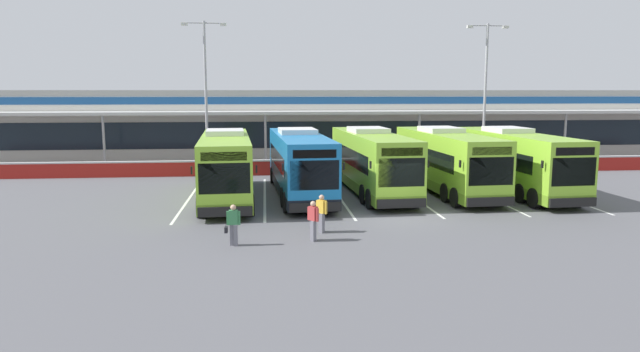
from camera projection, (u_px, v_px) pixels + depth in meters
ground_plane at (398, 218)px, 27.06m from camera, size 200.00×200.00×0.00m
terminal_building at (332, 123)px, 53.11m from camera, size 70.00×13.00×6.00m
red_barrier_wall at (352, 166)px, 41.26m from camera, size 60.00×0.40×1.10m
coach_bus_leftmost at (226, 167)px, 31.56m from camera, size 3.46×12.27×3.78m
coach_bus_left_centre at (300, 165)px, 32.55m from camera, size 3.46×12.27×3.78m
coach_bus_centre at (372, 163)px, 33.46m from camera, size 3.46×12.27×3.78m
coach_bus_right_centre at (446, 162)px, 33.86m from camera, size 3.46×12.27×3.78m
coach_bus_rightmost at (514, 162)px, 33.69m from camera, size 3.46×12.27×3.78m
bay_stripe_far_west at (189, 198)px, 31.97m from camera, size 0.14×13.00×0.01m
bay_stripe_west at (265, 197)px, 32.37m from camera, size 0.14×13.00×0.01m
bay_stripe_mid_west at (338, 195)px, 32.77m from camera, size 0.14×13.00×0.01m
bay_stripe_centre at (410, 194)px, 33.17m from camera, size 0.14×13.00×0.01m
bay_stripe_mid_east at (480, 193)px, 33.57m from camera, size 0.14×13.00×0.01m
bay_stripe_east at (548, 192)px, 33.96m from camera, size 0.14×13.00×0.01m
pedestrian_with_handbag at (233, 224)px, 22.06m from camera, size 0.62×0.31×1.62m
pedestrian_child at (313, 219)px, 22.76m from camera, size 0.43×0.46×1.62m
pedestrian_near_bin at (322, 212)px, 24.13m from camera, size 0.45×0.44×1.62m
lamp_post_west at (206, 86)px, 42.31m from camera, size 3.24×0.28×11.00m
lamp_post_centre at (485, 86)px, 44.01m from camera, size 3.24×0.28×11.00m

